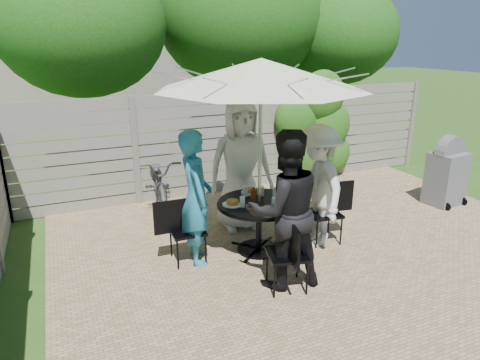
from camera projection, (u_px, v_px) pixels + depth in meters
name	position (u px, v px, depth m)	size (l,w,h in m)	color
backyard_envelope	(155.00, 42.00, 13.73)	(60.00, 60.00, 5.00)	#2E4A17
patio_table	(259.00, 217.00, 5.60)	(1.20, 1.20, 0.71)	black
umbrella	(261.00, 74.00, 5.03)	(2.86, 2.86, 2.51)	silver
chair_back	(238.00, 207.00, 6.55)	(0.48, 0.66, 0.87)	black
person_back	(241.00, 165.00, 6.21)	(0.95, 0.61, 1.93)	silver
chair_left	(187.00, 243.00, 5.41)	(0.63, 0.43, 0.86)	black
person_left	(196.00, 198.00, 5.26)	(0.62, 0.41, 1.71)	teal
chair_front	(287.00, 268.00, 4.80)	(0.52, 0.68, 0.89)	black
person_front	(284.00, 211.00, 4.72)	(0.89, 0.69, 1.83)	black
chair_right	(324.00, 224.00, 5.94)	(0.66, 0.47, 0.87)	black
person_right	(318.00, 186.00, 5.72)	(1.08, 0.62, 1.67)	silver
plate_back	(250.00, 191.00, 5.85)	(0.26, 0.26, 0.06)	white
plate_left	(232.00, 203.00, 5.43)	(0.26, 0.26, 0.06)	white
plate_front	(269.00, 210.00, 5.20)	(0.26, 0.26, 0.06)	white
plate_right	(285.00, 197.00, 5.63)	(0.26, 0.26, 0.06)	white
plate_extra	(281.00, 207.00, 5.30)	(0.24, 0.24, 0.06)	white
glass_back	(245.00, 191.00, 5.72)	(0.07, 0.07, 0.14)	silver
glass_left	(242.00, 202.00, 5.35)	(0.07, 0.07, 0.14)	silver
glass_front	(274.00, 203.00, 5.31)	(0.07, 0.07, 0.14)	silver
glass_right	(275.00, 192.00, 5.68)	(0.07, 0.07, 0.14)	silver
syrup_jug	(254.00, 195.00, 5.54)	(0.09, 0.09, 0.16)	#59280C
coffee_cup	(261.00, 191.00, 5.74)	(0.08, 0.08, 0.12)	#C6B293
bicycle	(159.00, 182.00, 7.03)	(0.62, 1.79, 0.94)	#333338
bbq_grill	(447.00, 174.00, 7.21)	(0.65, 0.53, 1.21)	slate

